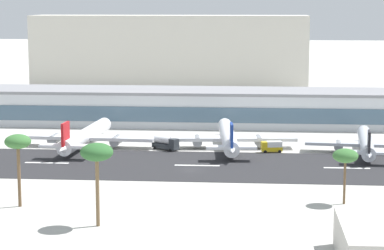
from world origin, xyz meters
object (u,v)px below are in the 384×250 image
Objects in this scene: distant_hotel_block at (170,52)px; palm_tree_0 at (345,156)px; terminal_building at (228,107)px; airliner_black_tail_gate_2 at (366,144)px; airliner_red_tail_gate_0 at (84,137)px; service_box_truck_0 at (272,146)px; airliner_navy_tail_gate_1 at (228,138)px; palm_tree_1 at (97,154)px; palm_tree_3 at (18,144)px; service_fuel_truck_1 at (166,143)px.

distant_hotel_block reaches higher than palm_tree_0.
airliner_black_tail_gate_2 is (41.29, -49.79, -3.29)m from terminal_building.
airliner_red_tail_gate_0 is 55.65m from service_box_truck_0.
distant_hotel_block is 159.30m from airliner_red_tail_gate_0.
airliner_navy_tail_gate_1 reaches higher than airliner_black_tail_gate_2.
airliner_black_tail_gate_2 is 26.97m from service_box_truck_0.
terminal_building is 116.61m from distant_hotel_block.
airliner_navy_tail_gate_1 is at bearing 89.33° from airliner_black_tail_gate_2.
service_box_truck_0 is 0.39× the size of palm_tree_1.
palm_tree_1 reaches higher than palm_tree_3.
terminal_building reaches higher than palm_tree_0.
terminal_building is 22.97× the size of service_fuel_truck_1.
airliner_navy_tail_gate_1 reaches higher than service_fuel_truck_1.
airliner_black_tail_gate_2 is (82.48, -2.53, -0.36)m from airliner_red_tail_gate_0.
terminal_building is at bearing 70.83° from palm_tree_3.
airliner_red_tail_gate_0 is 5.84× the size of service_fuel_truck_1.
service_box_truck_0 is 86.13m from palm_tree_1.
service_fuel_truck_1 is (-57.88, 0.77, -0.91)m from airliner_black_tail_gate_2.
service_box_truck_0 is (12.71, -4.85, -1.53)m from airliner_navy_tail_gate_1.
airliner_red_tail_gate_0 reaches higher than service_fuel_truck_1.
distant_hotel_block reaches higher than service_fuel_truck_1.
palm_tree_1 reaches higher than airliner_red_tail_gate_0.
palm_tree_3 is at bearing -91.73° from distant_hotel_block.
distant_hotel_block is 177.99m from airliner_black_tail_gate_2.
terminal_building is at bearing -73.38° from distant_hotel_block.
airliner_red_tail_gate_0 is 1.13× the size of airliner_black_tail_gate_2.
airliner_navy_tail_gate_1 is 4.12× the size of palm_tree_0.
terminal_building is 30.74× the size of service_box_truck_0.
airliner_navy_tail_gate_1 is 13.69m from service_box_truck_0.
palm_tree_3 is at bearing 38.91° from service_box_truck_0.
distant_hotel_block is 21.28× the size of service_box_truck_0.
airliner_navy_tail_gate_1 is 3.05× the size of palm_tree_1.
distant_hotel_block is at bearing 88.27° from palm_tree_3.
distant_hotel_block reaches higher than palm_tree_1.
airliner_navy_tail_gate_1 is 7.84× the size of service_box_truck_0.
palm_tree_1 reaches higher than terminal_building.
palm_tree_0 is at bearing -74.13° from distant_hotel_block.
airliner_black_tail_gate_2 reaches higher than service_fuel_truck_1.
palm_tree_1 is at bearing -157.05° from palm_tree_0.
distant_hotel_block is 11.19× the size of palm_tree_0.
service_fuel_truck_1 is at bearing -13.48° from service_box_truck_0.
terminal_building reaches higher than service_box_truck_0.
distant_hotel_block is 161.14m from airliner_navy_tail_gate_1.
palm_tree_0 is (27.22, -61.71, 7.09)m from airliner_navy_tail_gate_1.
service_fuel_truck_1 is (16.60, -160.16, -16.24)m from distant_hotel_block.
airliner_black_tail_gate_2 is at bearing -50.33° from terminal_building.
airliner_black_tail_gate_2 is 104.79m from palm_tree_3.
distant_hotel_block is 227.11m from palm_tree_0.
palm_tree_0 is (-12.42, -57.40, 7.46)m from airliner_black_tail_gate_2.
palm_tree_0 is at bearing -127.03° from airliner_red_tail_gate_0.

